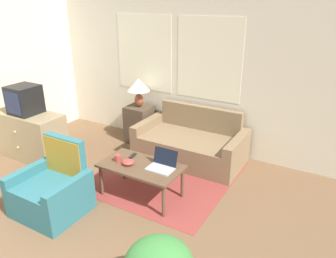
{
  "coord_description": "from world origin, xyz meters",
  "views": [
    {
      "loc": [
        2.56,
        -1.02,
        2.49
      ],
      "look_at": [
        0.45,
        2.66,
        0.75
      ],
      "focal_mm": 35.0,
      "sensor_mm": 36.0,
      "label": 1
    }
  ],
  "objects_px": {
    "television": "(24,100)",
    "cup_navy": "(118,158)",
    "tv_remote": "(133,156)",
    "table_lamp": "(139,87)",
    "couch": "(192,144)",
    "snack_bowl": "(128,162)",
    "coffee_table": "(141,169)",
    "laptop": "(162,164)",
    "armchair": "(54,191)"
  },
  "relations": [
    {
      "from": "couch",
      "to": "tv_remote",
      "type": "relative_size",
      "value": 10.99
    },
    {
      "from": "armchair",
      "to": "snack_bowl",
      "type": "height_order",
      "value": "armchair"
    },
    {
      "from": "armchair",
      "to": "table_lamp",
      "type": "bearing_deg",
      "value": 96.76
    },
    {
      "from": "table_lamp",
      "to": "laptop",
      "type": "distance_m",
      "value": 1.98
    },
    {
      "from": "television",
      "to": "laptop",
      "type": "relative_size",
      "value": 1.35
    },
    {
      "from": "coffee_table",
      "to": "table_lamp",
      "type": "bearing_deg",
      "value": 125.07
    },
    {
      "from": "couch",
      "to": "coffee_table",
      "type": "bearing_deg",
      "value": -93.8
    },
    {
      "from": "television",
      "to": "coffee_table",
      "type": "bearing_deg",
      "value": -1.55
    },
    {
      "from": "television",
      "to": "armchair",
      "type": "bearing_deg",
      "value": -30.35
    },
    {
      "from": "armchair",
      "to": "laptop",
      "type": "bearing_deg",
      "value": 39.48
    },
    {
      "from": "table_lamp",
      "to": "cup_navy",
      "type": "xyz_separation_m",
      "value": [
        0.71,
        -1.53,
        -0.51
      ]
    },
    {
      "from": "table_lamp",
      "to": "coffee_table",
      "type": "bearing_deg",
      "value": -54.93
    },
    {
      "from": "couch",
      "to": "tv_remote",
      "type": "distance_m",
      "value": 1.23
    },
    {
      "from": "table_lamp",
      "to": "television",
      "type": "bearing_deg",
      "value": -129.96
    },
    {
      "from": "table_lamp",
      "to": "tv_remote",
      "type": "height_order",
      "value": "table_lamp"
    },
    {
      "from": "couch",
      "to": "coffee_table",
      "type": "relative_size",
      "value": 1.61
    },
    {
      "from": "couch",
      "to": "snack_bowl",
      "type": "xyz_separation_m",
      "value": [
        -0.24,
        -1.38,
        0.24
      ]
    },
    {
      "from": "coffee_table",
      "to": "laptop",
      "type": "distance_m",
      "value": 0.3
    },
    {
      "from": "armchair",
      "to": "tv_remote",
      "type": "height_order",
      "value": "armchair"
    },
    {
      "from": "tv_remote",
      "to": "laptop",
      "type": "bearing_deg",
      "value": -8.42
    },
    {
      "from": "cup_navy",
      "to": "television",
      "type": "bearing_deg",
      "value": 176.26
    },
    {
      "from": "television",
      "to": "table_lamp",
      "type": "distance_m",
      "value": 1.83
    },
    {
      "from": "couch",
      "to": "coffee_table",
      "type": "xyz_separation_m",
      "value": [
        -0.09,
        -1.31,
        0.16
      ]
    },
    {
      "from": "television",
      "to": "tv_remote",
      "type": "relative_size",
      "value": 2.87
    },
    {
      "from": "cup_navy",
      "to": "snack_bowl",
      "type": "height_order",
      "value": "cup_navy"
    },
    {
      "from": "armchair",
      "to": "cup_navy",
      "type": "distance_m",
      "value": 0.88
    },
    {
      "from": "television",
      "to": "cup_navy",
      "type": "bearing_deg",
      "value": -3.74
    },
    {
      "from": "laptop",
      "to": "tv_remote",
      "type": "height_order",
      "value": "laptop"
    },
    {
      "from": "laptop",
      "to": "cup_navy",
      "type": "height_order",
      "value": "laptop"
    },
    {
      "from": "television",
      "to": "snack_bowl",
      "type": "height_order",
      "value": "television"
    },
    {
      "from": "tv_remote",
      "to": "table_lamp",
      "type": "bearing_deg",
      "value": 120.97
    },
    {
      "from": "television",
      "to": "cup_navy",
      "type": "distance_m",
      "value": 1.95
    },
    {
      "from": "table_lamp",
      "to": "cup_navy",
      "type": "distance_m",
      "value": 1.76
    },
    {
      "from": "coffee_table",
      "to": "snack_bowl",
      "type": "xyz_separation_m",
      "value": [
        -0.16,
        -0.07,
        0.08
      ]
    },
    {
      "from": "table_lamp",
      "to": "coffee_table",
      "type": "height_order",
      "value": "table_lamp"
    },
    {
      "from": "cup_navy",
      "to": "tv_remote",
      "type": "relative_size",
      "value": 0.59
    },
    {
      "from": "television",
      "to": "laptop",
      "type": "xyz_separation_m",
      "value": [
        2.48,
        0.01,
        -0.47
      ]
    },
    {
      "from": "snack_bowl",
      "to": "coffee_table",
      "type": "bearing_deg",
      "value": 23.15
    },
    {
      "from": "coffee_table",
      "to": "laptop",
      "type": "bearing_deg",
      "value": 14.08
    },
    {
      "from": "cup_navy",
      "to": "tv_remote",
      "type": "height_order",
      "value": "cup_navy"
    },
    {
      "from": "television",
      "to": "tv_remote",
      "type": "distance_m",
      "value": 2.04
    },
    {
      "from": "cup_navy",
      "to": "snack_bowl",
      "type": "relative_size",
      "value": 0.58
    },
    {
      "from": "table_lamp",
      "to": "tv_remote",
      "type": "relative_size",
      "value": 3.25
    },
    {
      "from": "couch",
      "to": "laptop",
      "type": "bearing_deg",
      "value": -81.35
    },
    {
      "from": "laptop",
      "to": "couch",
      "type": "bearing_deg",
      "value": 98.65
    },
    {
      "from": "television",
      "to": "coffee_table",
      "type": "relative_size",
      "value": 0.42
    },
    {
      "from": "tv_remote",
      "to": "coffee_table",
      "type": "bearing_deg",
      "value": -31.55
    },
    {
      "from": "snack_bowl",
      "to": "couch",
      "type": "bearing_deg",
      "value": 80.03
    },
    {
      "from": "coffee_table",
      "to": "cup_navy",
      "type": "xyz_separation_m",
      "value": [
        -0.32,
        -0.06,
        0.1
      ]
    },
    {
      "from": "table_lamp",
      "to": "snack_bowl",
      "type": "relative_size",
      "value": 3.19
    }
  ]
}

